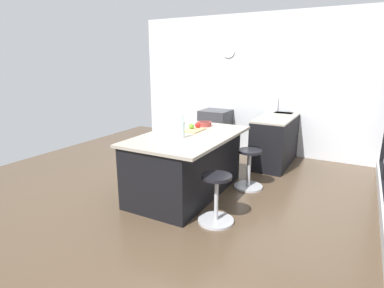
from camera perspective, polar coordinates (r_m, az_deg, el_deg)
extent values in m
plane|color=brown|center=(4.61, -1.52, -9.37)|extent=(7.31, 7.31, 0.00)
cube|color=silver|center=(6.79, 10.66, 10.72)|extent=(0.12, 5.12, 2.84)
cylinder|color=white|center=(6.88, 6.76, 16.67)|extent=(0.03, 0.28, 0.28)
cube|color=black|center=(6.40, 15.86, 1.22)|extent=(2.12, 0.60, 0.87)
cube|color=#9E9384|center=(6.31, 16.15, 5.20)|extent=(2.12, 0.60, 0.03)
cube|color=#38383D|center=(6.57, 16.65, 5.14)|extent=(0.44, 0.36, 0.12)
cylinder|color=#B7B7BC|center=(6.57, 15.50, 7.00)|extent=(0.02, 0.02, 0.28)
cube|color=#38383D|center=(6.83, 4.32, 2.62)|extent=(0.60, 0.60, 0.87)
cube|color=black|center=(6.73, 6.68, 1.98)|extent=(0.44, 0.01, 0.32)
cube|color=black|center=(4.56, -1.10, -3.87)|extent=(1.87, 0.97, 0.85)
cube|color=#9E9384|center=(4.41, -0.57, 1.51)|extent=(1.93, 1.17, 0.04)
cylinder|color=#B7B7BC|center=(4.94, 10.31, -7.70)|extent=(0.44, 0.44, 0.03)
cylinder|color=#B7B7BC|center=(4.84, 10.46, -4.65)|extent=(0.05, 0.05, 0.55)
cylinder|color=black|center=(4.75, 10.63, -1.31)|extent=(0.36, 0.36, 0.04)
cylinder|color=#B7B7BC|center=(3.91, 4.40, -13.87)|extent=(0.44, 0.44, 0.03)
cylinder|color=#B7B7BC|center=(3.79, 4.49, -10.18)|extent=(0.05, 0.05, 0.55)
cylinder|color=black|center=(3.67, 4.58, -6.03)|extent=(0.36, 0.36, 0.04)
cube|color=tan|center=(4.65, 0.31, 2.59)|extent=(0.36, 0.24, 0.02)
sphere|color=red|center=(4.76, 1.08, 3.54)|extent=(0.09, 0.09, 0.09)
sphere|color=#609E2D|center=(4.68, -0.11, 3.32)|extent=(0.08, 0.08, 0.08)
cylinder|color=silver|center=(4.21, -1.79, 2.64)|extent=(0.06, 0.06, 0.22)
cylinder|color=silver|center=(4.18, -1.81, 4.65)|extent=(0.03, 0.03, 0.08)
cylinder|color=#B7B7BC|center=(4.17, -1.81, 5.26)|extent=(0.03, 0.03, 0.02)
cylinder|color=#993833|center=(4.99, 2.35, 3.73)|extent=(0.22, 0.22, 0.07)
cylinder|color=#4C1C19|center=(4.99, 2.36, 3.90)|extent=(0.18, 0.18, 0.04)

